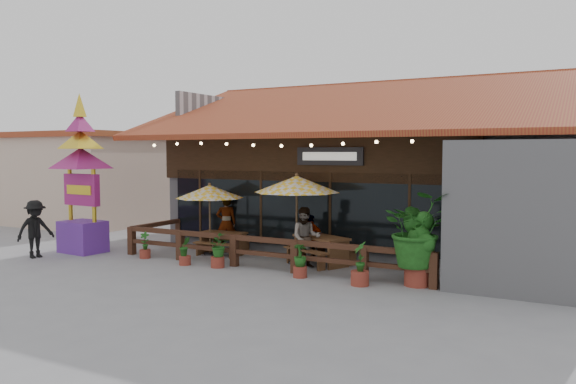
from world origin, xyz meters
The scene contains 19 objects.
ground centered at (0.00, 0.00, 0.00)m, with size 100.00×100.00×0.00m, color gray.
restaurant_building centered at (0.26, 6.61, 2.21)m, with size 15.50×14.73×6.09m.
patio_railing centered at (-2.25, -0.27, 0.61)m, with size 10.00×2.60×0.92m.
neighbor_building centered at (-15.00, 6.00, 2.14)m, with size 8.40×8.40×4.22m.
umbrella_left centered at (-4.25, 0.70, 2.04)m, with size 2.35×2.35×2.34m.
umbrella_right centered at (-1.07, 0.69, 2.37)m, with size 3.36×3.36×2.71m.
picnic_table_left centered at (-3.92, 0.96, 0.49)m, with size 1.59×1.40×0.72m.
picnic_table_right centered at (-0.39, 0.96, 0.57)m, with size 2.22×2.10×0.84m.
thai_sign_tower centered at (-8.22, -0.97, 2.99)m, with size 2.24×2.24×5.65m.
tropical_plant centered at (2.86, -0.37, 1.36)m, with size 2.22×2.12×2.38m.
diner_a centered at (-4.27, 1.66, 0.92)m, with size 0.67×0.44×1.84m, color #341F10.
diner_b centered at (-0.59, 0.32, 0.87)m, with size 0.85×0.66×1.75m, color #341F10.
diner_c centered at (-0.88, 1.28, 0.71)m, with size 0.83×0.35×1.42m, color #341F10.
pedestrian centered at (-8.76, -2.36, 0.91)m, with size 1.17×0.68×1.82m, color black.
planter_a centered at (-5.67, -0.80, 0.35)m, with size 0.36×0.34×0.84m.
planter_b centered at (-3.88, -1.05, 0.38)m, with size 0.37×0.40×0.84m.
planter_c centered at (-2.83, -0.88, 0.54)m, with size 0.74×0.70×0.97m.
planter_d centered at (-0.14, -0.91, 0.44)m, with size 0.43×0.43×0.91m.
planter_e centered at (1.59, -1.02, 0.47)m, with size 0.45×0.48×1.11m.
Camera 1 is at (6.55, -14.01, 3.30)m, focal length 35.00 mm.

